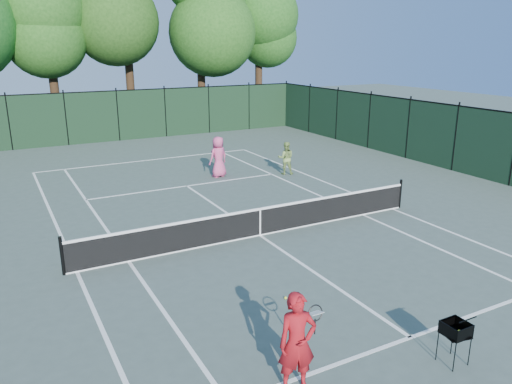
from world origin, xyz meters
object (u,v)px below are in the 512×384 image
coach (297,343)px  player_green (286,158)px  loose_ball_midcourt (286,298)px  player_pink (218,157)px  ball_hopper (456,329)px

coach → player_green: size_ratio=1.22×
coach → loose_ball_midcourt: (1.50, 2.78, -0.88)m
player_pink → loose_ball_midcourt: player_pink is taller
coach → player_green: 14.85m
ball_hopper → loose_ball_midcourt: (-1.49, 3.55, -0.68)m
player_green → ball_hopper: bearing=99.8°
coach → player_pink: 14.55m
coach → player_green: bearing=73.3°
loose_ball_midcourt → player_pink: bearing=73.6°
player_green → loose_ball_midcourt: player_green is taller
coach → loose_ball_midcourt: bearing=75.9°
loose_ball_midcourt → ball_hopper: bearing=-67.2°
player_pink → loose_ball_midcourt: size_ratio=26.85×
ball_hopper → player_pink: bearing=94.3°
coach → ball_hopper: size_ratio=2.16×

